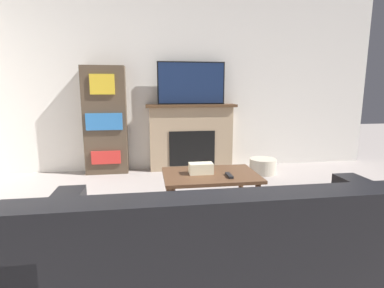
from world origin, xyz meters
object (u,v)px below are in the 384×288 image
(fireplace, at_px, (191,137))
(couch, at_px, (235,273))
(bookshelf, at_px, (105,121))
(coffee_table, at_px, (210,180))
(storage_basket, at_px, (263,166))
(tv, at_px, (191,83))

(fireplace, distance_m, couch, 3.18)
(fireplace, height_order, bookshelf, bookshelf)
(fireplace, relative_size, coffee_table, 1.57)
(fireplace, bearing_deg, storage_basket, -22.50)
(storage_basket, bearing_deg, bookshelf, 170.12)
(tv, relative_size, bookshelf, 0.65)
(tv, distance_m, coffee_table, 2.10)
(fireplace, xyz_separation_m, storage_basket, (1.02, -0.42, -0.40))
(tv, relative_size, storage_basket, 2.60)
(couch, xyz_separation_m, storage_basket, (1.25, 2.74, -0.18))
(tv, bearing_deg, couch, -94.24)
(bookshelf, bearing_deg, coffee_table, -58.02)
(fireplace, xyz_separation_m, bookshelf, (-1.27, -0.02, 0.27))
(couch, relative_size, storage_basket, 5.02)
(tv, xyz_separation_m, bookshelf, (-1.27, -0.00, -0.54))
(couch, relative_size, bookshelf, 1.25)
(fireplace, relative_size, bookshelf, 0.88)
(couch, distance_m, coffee_table, 1.27)
(coffee_table, xyz_separation_m, storage_basket, (1.11, 1.48, -0.29))
(tv, xyz_separation_m, couch, (-0.23, -3.14, -1.03))
(fireplace, relative_size, tv, 1.35)
(fireplace, bearing_deg, couch, -94.22)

